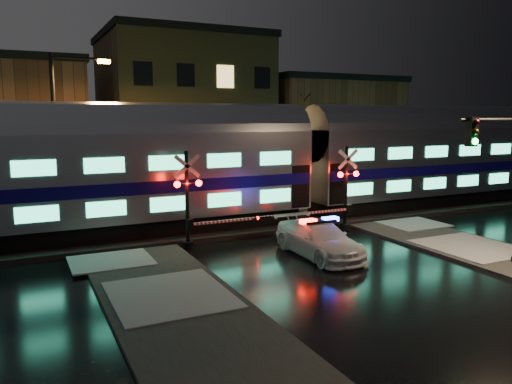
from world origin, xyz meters
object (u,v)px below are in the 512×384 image
streetlight (61,129)px  police_car (319,239)px  crossing_signal_right (341,197)px  crossing_signal_left (196,208)px  traffic_light (509,185)px

streetlight → police_car: bearing=-49.1°
police_car → streetlight: size_ratio=0.55×
crossing_signal_right → streetlight: (-11.95, 6.69, 3.24)m
crossing_signal_right → crossing_signal_left: (-7.36, 0.00, 0.01)m
police_car → traffic_light: (5.21, -4.37, 2.40)m
crossing_signal_right → traffic_light: bearing=-76.1°
traffic_light → streetlight: (-13.84, 14.32, 1.85)m
traffic_light → streetlight: size_ratio=0.68×
crossing_signal_right → streetlight: 14.07m
crossing_signal_right → traffic_light: size_ratio=1.00×
crossing_signal_left → streetlight: bearing=124.5°
crossing_signal_right → streetlight: bearing=150.7°
crossing_signal_left → streetlight: streetlight is taller
crossing_signal_right → streetlight: size_ratio=0.68×
police_car → streetlight: 13.84m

